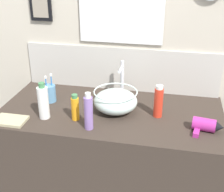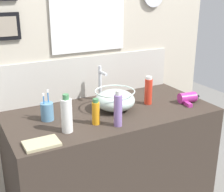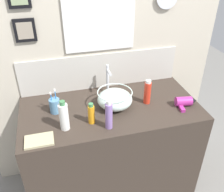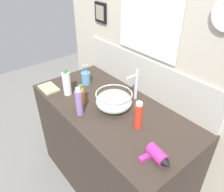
{
  "view_description": "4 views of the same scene",
  "coord_description": "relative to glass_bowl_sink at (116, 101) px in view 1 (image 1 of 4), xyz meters",
  "views": [
    {
      "loc": [
        0.36,
        -1.65,
        1.78
      ],
      "look_at": [
        0.01,
        0.0,
        0.97
      ],
      "focal_mm": 50.0,
      "sensor_mm": 36.0,
      "label": 1
    },
    {
      "loc": [
        -0.89,
        -1.68,
        1.64
      ],
      "look_at": [
        0.01,
        0.0,
        0.97
      ],
      "focal_mm": 50.0,
      "sensor_mm": 36.0,
      "label": 2
    },
    {
      "loc": [
        -0.39,
        -1.51,
        1.96
      ],
      "look_at": [
        0.01,
        0.0,
        0.97
      ],
      "focal_mm": 40.0,
      "sensor_mm": 36.0,
      "label": 3
    },
    {
      "loc": [
        1.03,
        -0.83,
        1.83
      ],
      "look_at": [
        0.01,
        0.0,
        0.97
      ],
      "focal_mm": 35.0,
      "sensor_mm": 36.0,
      "label": 4
    }
  ],
  "objects": [
    {
      "name": "hair_drier",
      "position": [
        0.53,
        -0.13,
        -0.04
      ],
      "size": [
        0.17,
        0.14,
        0.07
      ],
      "color": "#B22D8C",
      "rests_on": "vanity_counter"
    },
    {
      "name": "faucet",
      "position": [
        -0.0,
        0.2,
        0.07
      ],
      "size": [
        0.02,
        0.11,
        0.25
      ],
      "color": "silver",
      "rests_on": "vanity_counter"
    },
    {
      "name": "spray_bottle",
      "position": [
        -0.21,
        -0.15,
        0.0
      ],
      "size": [
        0.05,
        0.05,
        0.16
      ],
      "color": "orange",
      "rests_on": "vanity_counter"
    },
    {
      "name": "hand_towel",
      "position": [
        -0.57,
        -0.25,
        -0.06
      ],
      "size": [
        0.18,
        0.12,
        0.02
      ],
      "primitive_type": "cube",
      "color": "tan",
      "rests_on": "vanity_counter"
    },
    {
      "name": "soap_dispenser",
      "position": [
        -0.39,
        -0.17,
        0.03
      ],
      "size": [
        0.06,
        0.06,
        0.22
      ],
      "color": "white",
      "rests_on": "vanity_counter"
    },
    {
      "name": "back_panel",
      "position": [
        -0.03,
        0.36,
        0.33
      ],
      "size": [
        2.02,
        0.1,
        2.54
      ],
      "color": "beige",
      "rests_on": "ground"
    },
    {
      "name": "toothbrush_cup",
      "position": [
        -0.44,
        0.04,
        -0.01
      ],
      "size": [
        0.08,
        0.08,
        0.19
      ],
      "color": "#598CB2",
      "rests_on": "vanity_counter"
    },
    {
      "name": "vanity_counter",
      "position": [
        -0.03,
        -0.0,
        -0.51
      ],
      "size": [
        1.36,
        0.67,
        0.87
      ],
      "primitive_type": "cube",
      "color": "#382D26",
      "rests_on": "ground"
    },
    {
      "name": "glass_bowl_sink",
      "position": [
        0.0,
        0.0,
        0.0
      ],
      "size": [
        0.26,
        0.26,
        0.13
      ],
      "color": "silver",
      "rests_on": "vanity_counter"
    },
    {
      "name": "shampoo_bottle",
      "position": [
        -0.1,
        -0.23,
        0.03
      ],
      "size": [
        0.05,
        0.05,
        0.22
      ],
      "color": "#8C6BB2",
      "rests_on": "vanity_counter"
    },
    {
      "name": "lotion_bottle",
      "position": [
        0.26,
        -0.01,
        0.03
      ],
      "size": [
        0.05,
        0.05,
        0.2
      ],
      "color": "red",
      "rests_on": "vanity_counter"
    }
  ]
}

